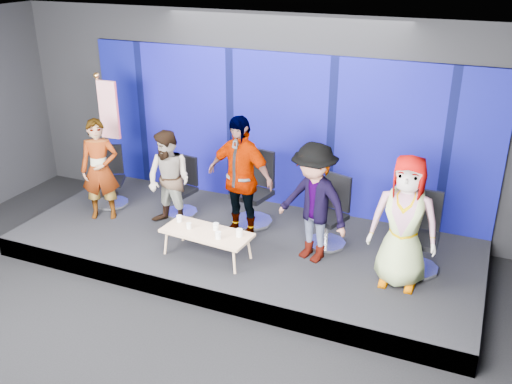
# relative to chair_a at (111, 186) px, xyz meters

# --- Properties ---
(ground) EXTENTS (10.00, 10.00, 0.00)m
(ground) POSITION_rel_chair_a_xyz_m (2.64, -2.75, -0.64)
(ground) COLOR black
(ground) RESTS_ON ground
(room_walls) EXTENTS (10.02, 8.02, 3.51)m
(room_walls) POSITION_rel_chair_a_xyz_m (2.64, -2.75, 1.79)
(room_walls) COLOR black
(room_walls) RESTS_ON ground
(riser) EXTENTS (7.00, 3.00, 0.30)m
(riser) POSITION_rel_chair_a_xyz_m (2.64, -0.25, -0.49)
(riser) COLOR black
(riser) RESTS_ON ground
(backdrop) EXTENTS (7.00, 0.08, 2.60)m
(backdrop) POSITION_rel_chair_a_xyz_m (2.64, 1.20, 0.96)
(backdrop) COLOR #070B53
(backdrop) RESTS_ON riser
(chair_a) EXTENTS (0.77, 0.77, 1.03)m
(chair_a) POSITION_rel_chair_a_xyz_m (0.00, 0.00, 0.00)
(chair_a) COLOR silver
(chair_a) RESTS_ON riser
(panelist_a) EXTENTS (0.72, 0.62, 1.66)m
(panelist_a) POSITION_rel_chair_a_xyz_m (0.19, -0.47, 0.49)
(panelist_a) COLOR black
(panelist_a) RESTS_ON riser
(chair_b) EXTENTS (0.63, 0.63, 0.97)m
(chair_b) POSITION_rel_chair_a_xyz_m (1.32, 0.17, -0.02)
(chair_b) COLOR silver
(chair_b) RESTS_ON riser
(panelist_b) EXTENTS (0.85, 0.71, 1.58)m
(panelist_b) POSITION_rel_chair_a_xyz_m (1.39, -0.33, 0.45)
(panelist_b) COLOR black
(panelist_b) RESTS_ON riser
(chair_c) EXTENTS (0.78, 0.78, 1.19)m
(chair_c) POSITION_rel_chair_a_xyz_m (2.55, 0.32, 0.05)
(chair_c) COLOR silver
(chair_c) RESTS_ON riser
(panelist_c) EXTENTS (1.19, 0.66, 1.93)m
(panelist_c) POSITION_rel_chair_a_xyz_m (2.54, -0.19, 0.63)
(panelist_c) COLOR black
(panelist_c) RESTS_ON riser
(chair_d) EXTENTS (0.77, 0.77, 1.07)m
(chair_d) POSITION_rel_chair_a_xyz_m (3.87, 0.08, 0.02)
(chair_d) COLOR silver
(chair_d) RESTS_ON riser
(panelist_d) EXTENTS (1.27, 0.97, 1.74)m
(panelist_d) POSITION_rel_chair_a_xyz_m (3.76, -0.41, 0.53)
(panelist_d) COLOR black
(panelist_d) RESTS_ON riser
(chair_e) EXTENTS (0.63, 0.63, 1.11)m
(chair_e) POSITION_rel_chair_a_xyz_m (5.20, -0.11, 0.03)
(chair_e) COLOR silver
(chair_e) RESTS_ON riser
(panelist_e) EXTENTS (0.89, 0.58, 1.80)m
(panelist_e) POSITION_rel_chair_a_xyz_m (5.03, -0.59, 0.56)
(panelist_e) COLOR black
(panelist_e) RESTS_ON riser
(coffee_table) EXTENTS (1.34, 0.65, 0.40)m
(coffee_table) POSITION_rel_chair_a_xyz_m (2.37, -0.97, 0.03)
(coffee_table) COLOR tan
(coffee_table) RESTS_ON riser
(mug_a) EXTENTS (0.08, 0.08, 0.10)m
(mug_a) POSITION_rel_chair_a_xyz_m (1.85, -0.84, 0.11)
(mug_a) COLOR silver
(mug_a) RESTS_ON coffee_table
(mug_b) EXTENTS (0.07, 0.07, 0.09)m
(mug_b) POSITION_rel_chair_a_xyz_m (2.09, -0.98, 0.11)
(mug_b) COLOR silver
(mug_b) RESTS_ON coffee_table
(mug_c) EXTENTS (0.08, 0.08, 0.10)m
(mug_c) POSITION_rel_chair_a_xyz_m (2.47, -0.86, 0.11)
(mug_c) COLOR silver
(mug_c) RESTS_ON coffee_table
(mug_d) EXTENTS (0.09, 0.09, 0.10)m
(mug_d) POSITION_rel_chair_a_xyz_m (2.62, -1.09, 0.11)
(mug_d) COLOR silver
(mug_d) RESTS_ON coffee_table
(mug_e) EXTENTS (0.09, 0.09, 0.11)m
(mug_e) POSITION_rel_chair_a_xyz_m (2.86, -0.91, 0.12)
(mug_e) COLOR silver
(mug_e) RESTS_ON coffee_table
(flag_stand) EXTENTS (0.51, 0.30, 2.23)m
(flag_stand) POSITION_rel_chair_a_xyz_m (-0.12, 0.22, 0.84)
(flag_stand) COLOR black
(flag_stand) RESTS_ON riser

